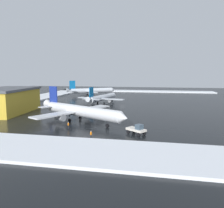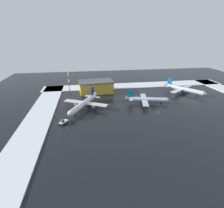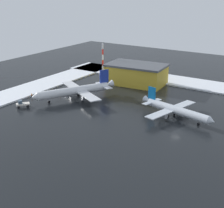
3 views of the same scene
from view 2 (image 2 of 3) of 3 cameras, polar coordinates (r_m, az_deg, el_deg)
ground_plane at (r=106.96m, az=14.90°, el=-1.38°), size 240.00×240.00×0.00m
snow_bank_far at (r=151.26m, az=7.53°, el=6.06°), size 152.00×16.00×0.55m
snow_bank_right at (r=101.44m, az=-22.47°, el=-3.49°), size 14.00×116.00×0.55m
airplane_distant_tail at (r=102.93m, az=-9.18°, el=0.14°), size 26.09×30.58×9.88m
airplane_parked_portside at (r=112.16m, az=11.34°, el=1.53°), size 27.45×23.02×8.24m
airplane_parked_starboard at (r=139.92m, az=22.38°, el=4.53°), size 24.04×27.95×9.53m
pushback_tug at (r=88.52m, az=-15.62°, el=-5.55°), size 4.52×5.00×2.50m
ground_crew_mid_apron at (r=97.90m, az=-17.98°, el=-3.31°), size 0.36×0.36×1.71m
ground_crew_beside_wing at (r=104.37m, az=-13.52°, el=-1.25°), size 0.36×0.36×1.71m
antenna_mast at (r=134.07m, az=-13.90°, el=6.87°), size 0.70×0.70×15.43m
cargo_hangar at (r=131.62m, az=-5.26°, el=5.67°), size 26.28×17.25×8.80m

